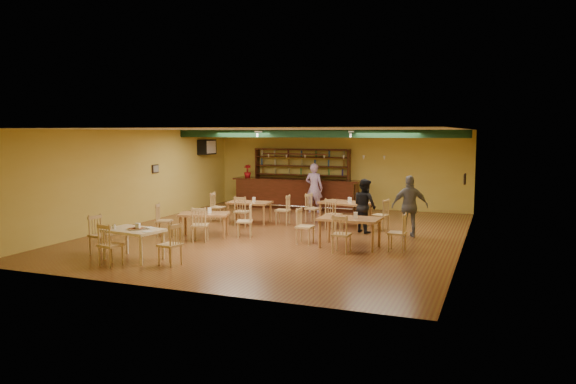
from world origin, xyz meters
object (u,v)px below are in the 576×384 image
at_px(dining_table_c, 204,225).
at_px(near_table, 134,244).
at_px(dining_table_b, 345,214).
at_px(bar_counter, 296,194).
at_px(dining_table_d, 350,233).
at_px(patron_bar, 314,188).
at_px(patron_right_a, 365,206).
at_px(dining_table_a, 250,212).

xyz_separation_m(dining_table_c, near_table, (-0.17, -2.95, 0.01)).
distance_m(dining_table_b, dining_table_c, 4.50).
relative_size(bar_counter, near_table, 3.80).
relative_size(dining_table_c, dining_table_d, 0.89).
distance_m(dining_table_d, patron_bar, 6.14).
relative_size(dining_table_b, patron_right_a, 0.97).
height_order(bar_counter, dining_table_a, bar_counter).
relative_size(dining_table_c, patron_right_a, 0.86).
distance_m(dining_table_a, dining_table_d, 4.77).
height_order(dining_table_b, near_table, dining_table_b).
relative_size(dining_table_a, dining_table_c, 1.00).
xyz_separation_m(bar_counter, patron_right_a, (3.64, -4.05, 0.22)).
bearing_deg(dining_table_a, near_table, -97.03).
height_order(dining_table_c, patron_bar, patron_bar).
bearing_deg(patron_bar, dining_table_c, 79.10).
bearing_deg(dining_table_d, patron_right_a, 94.69).
height_order(dining_table_a, dining_table_b, dining_table_b).
bearing_deg(near_table, patron_bar, 89.10).
height_order(dining_table_d, patron_right_a, patron_right_a).
bearing_deg(bar_counter, dining_table_d, -59.00).
height_order(dining_table_b, patron_bar, patron_bar).
xyz_separation_m(dining_table_c, patron_right_a, (4.00, 2.36, 0.45)).
bearing_deg(dining_table_c, bar_counter, 66.84).
relative_size(dining_table_a, dining_table_d, 0.90).
distance_m(bar_counter, near_table, 9.39).
distance_m(dining_table_a, dining_table_b, 3.11).
xyz_separation_m(bar_counter, near_table, (-0.53, -9.37, -0.21)).
distance_m(dining_table_c, near_table, 2.96).
bearing_deg(patron_right_a, near_table, 93.42).
relative_size(bar_counter, patron_bar, 2.79).
distance_m(dining_table_a, dining_table_c, 2.71).
xyz_separation_m(dining_table_b, patron_bar, (-1.84, 2.43, 0.52)).
relative_size(bar_counter, dining_table_b, 3.28).
distance_m(bar_counter, patron_bar, 1.34).
bearing_deg(patron_bar, patron_right_a, 132.05).
xyz_separation_m(dining_table_d, patron_right_a, (-0.13, 2.23, 0.41)).
bearing_deg(bar_counter, dining_table_c, -93.21).
height_order(dining_table_c, dining_table_d, dining_table_d).
bearing_deg(dining_table_c, patron_bar, 56.37).
height_order(bar_counter, dining_table_c, bar_counter).
relative_size(bar_counter, dining_table_d, 3.30).
relative_size(near_table, patron_bar, 0.73).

